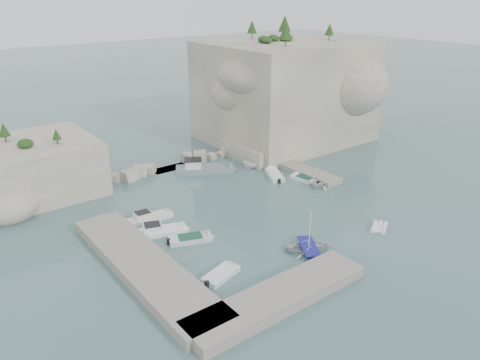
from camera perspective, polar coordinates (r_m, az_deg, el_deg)
ground at (r=55.81m, az=3.75°, el=-4.72°), size 400.00×400.00×0.00m
cliff_east at (r=83.92m, az=5.54°, el=10.67°), size 26.00×22.00×17.00m
cliff_terrace at (r=75.78m, az=2.31°, el=3.79°), size 8.00×10.00×2.50m
outcrop_west at (r=67.19m, az=-24.10°, el=1.35°), size 16.00×14.00×7.00m
quay_west at (r=46.70m, az=-11.62°, el=-10.25°), size 5.00×24.00×1.10m
quay_south at (r=41.88m, az=4.64°, el=-14.05°), size 18.00×4.00×1.10m
ledge_east at (r=70.80m, az=6.73°, el=1.56°), size 3.00×16.00×0.80m
breakwater at (r=71.66m, az=-8.44°, el=1.98°), size 28.00×3.00×1.40m
motorboat_e at (r=45.27m, az=-2.34°, el=-11.73°), size 4.62×2.91×0.70m
motorboat_a at (r=56.34m, az=-10.94°, el=-4.83°), size 6.09×2.12×1.40m
motorboat_b at (r=53.21m, az=-9.64°, el=-6.45°), size 6.64×4.10×1.40m
motorboat_c at (r=51.29m, az=-6.05°, el=-7.41°), size 5.37×3.56×0.70m
rowboat at (r=49.87m, az=8.35°, el=-8.47°), size 5.79×5.31×0.98m
inflatable_dinghy at (r=55.72m, az=16.57°, el=-5.73°), size 3.36×2.80×0.44m
tender_east_a at (r=65.29m, az=9.52°, el=-0.82°), size 3.69×3.30×1.75m
tender_east_b at (r=67.07m, az=7.88°, el=-0.08°), size 2.22×4.88×0.70m
tender_east_c at (r=68.05m, az=4.24°, el=0.42°), size 4.03×5.67×0.70m
tender_east_d at (r=71.34m, az=2.00°, el=1.52°), size 4.49×2.65×1.63m
work_boat at (r=69.77m, az=-4.32°, el=0.98°), size 9.42×7.05×2.20m
rowboat_mast at (r=48.60m, az=8.52°, el=-5.84°), size 0.10×0.10×4.20m
vegetation at (r=80.20m, az=2.24°, el=17.03°), size 53.48×13.88×13.40m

